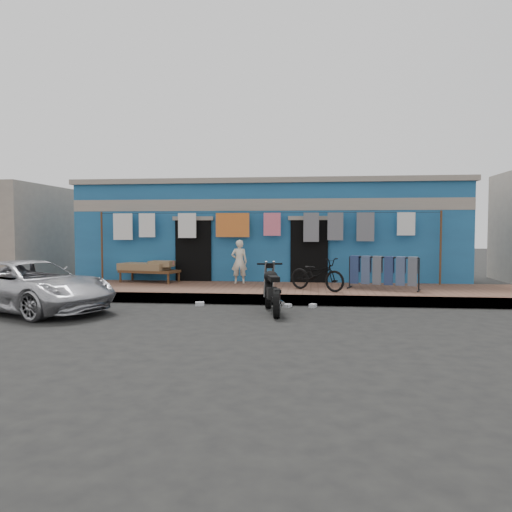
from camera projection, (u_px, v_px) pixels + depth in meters
The scene contains 14 objects.
ground at pixel (245, 315), 10.50m from camera, with size 80.00×80.00×0.00m, color black.
sidewalk at pixel (260, 292), 13.47m from camera, with size 28.00×3.00×0.25m, color brown.
curb at pixel (254, 299), 12.04m from camera, with size 28.00×0.10×0.25m, color gray.
building at pixel (272, 233), 17.35m from camera, with size 12.20×5.20×3.36m.
clothesline at pixel (256, 229), 14.65m from camera, with size 10.06×0.06×2.10m.
car at pixel (30, 285), 10.99m from camera, with size 1.88×4.14×1.17m, color silver.
seated_person at pixel (239, 262), 14.37m from camera, with size 0.46×0.30×1.27m, color beige.
bicycle at pixel (317, 270), 12.75m from camera, with size 0.56×1.59×1.03m, color black.
motorcycle at pixel (272, 289), 10.81m from camera, with size 0.92×1.72×1.05m, color black, non-canonical shape.
charpoy at pixel (150, 272), 14.82m from camera, with size 1.94×1.21×0.61m, color brown, non-canonical shape.
jeans_rack at pixel (383, 272), 12.95m from camera, with size 1.89×0.94×0.90m, color black, non-canonical shape.
litter_a at pixel (200, 304), 11.83m from camera, with size 0.21×0.16×0.09m, color silver.
litter_b at pixel (313, 306), 11.53m from camera, with size 0.18×0.13×0.09m, color silver.
litter_c at pixel (287, 306), 11.59m from camera, with size 0.19×0.16×0.08m, color silver.
Camera 1 is at (1.41, -10.33, 1.80)m, focal length 35.00 mm.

